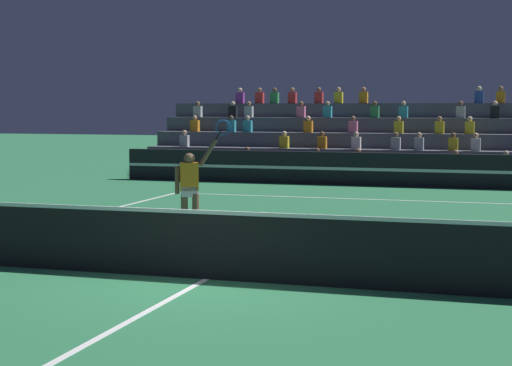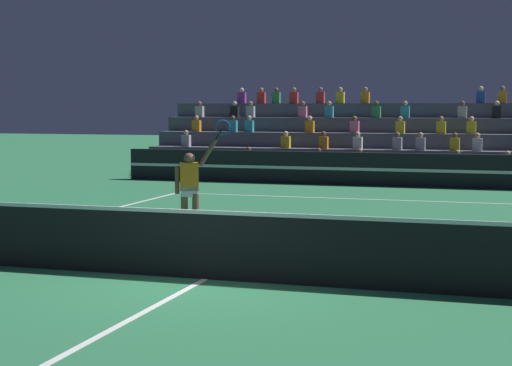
# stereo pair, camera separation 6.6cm
# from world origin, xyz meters

# --- Properties ---
(ground_plane) EXTENTS (120.00, 120.00, 0.00)m
(ground_plane) POSITION_xyz_m (0.00, 0.00, 0.00)
(ground_plane) COLOR #2D7A4C
(court_lines) EXTENTS (11.10, 23.90, 0.01)m
(court_lines) POSITION_xyz_m (0.00, 0.00, 0.00)
(court_lines) COLOR white
(court_lines) RESTS_ON ground
(tennis_net) EXTENTS (12.00, 0.10, 1.10)m
(tennis_net) POSITION_xyz_m (0.00, 0.00, 0.54)
(tennis_net) COLOR slate
(tennis_net) RESTS_ON ground
(sponsor_banner_wall) EXTENTS (18.00, 0.26, 1.10)m
(sponsor_banner_wall) POSITION_xyz_m (0.00, 16.10, 0.55)
(sponsor_banner_wall) COLOR black
(sponsor_banner_wall) RESTS_ON ground
(bleacher_stand) EXTENTS (18.28, 4.75, 3.38)m
(bleacher_stand) POSITION_xyz_m (-0.01, 19.90, 1.02)
(bleacher_stand) COLOR #4C515B
(bleacher_stand) RESTS_ON ground
(tennis_player) EXTENTS (1.07, 0.55, 2.43)m
(tennis_player) POSITION_xyz_m (-1.72, 3.69, 0.99)
(tennis_player) COLOR brown
(tennis_player) RESTS_ON ground
(tennis_ball) EXTENTS (0.07, 0.07, 0.07)m
(tennis_ball) POSITION_xyz_m (0.63, 2.96, 0.03)
(tennis_ball) COLOR #C6DB33
(tennis_ball) RESTS_ON ground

